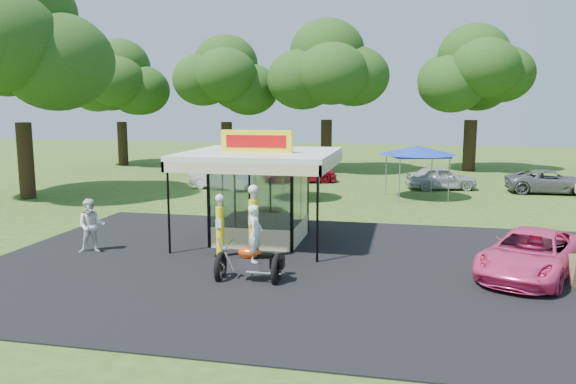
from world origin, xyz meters
name	(u,v)px	position (x,y,z in m)	size (l,w,h in m)	color
ground	(284,285)	(0.00, 0.00, 0.00)	(120.00, 120.00, 0.00)	#305219
asphalt_apron	(298,265)	(0.00, 2.00, 0.02)	(20.00, 14.00, 0.04)	black
gas_station_kiosk	(261,194)	(-2.00, 4.99, 1.78)	(5.40, 5.40, 4.18)	white
gas_pump_left	(220,227)	(-2.72, 2.44, 1.03)	(0.40, 0.40, 2.15)	black
gas_pump_right	(254,224)	(-1.54, 2.33, 1.21)	(0.47, 0.47, 2.52)	black
motorcycle	(253,251)	(-0.95, 0.14, 0.91)	(2.00, 1.01, 2.35)	black
spare_tires	(230,239)	(-2.80, 3.72, 0.32)	(0.83, 0.68, 0.67)	black
kiosk_car	(275,217)	(-2.00, 7.20, 0.48)	(1.13, 2.82, 0.96)	yellow
pink_sedan	(531,254)	(6.98, 2.37, 0.69)	(2.28, 4.93, 1.37)	#F14183
spectator_west	(91,226)	(-7.27, 2.10, 0.94)	(0.92, 0.71, 1.89)	white
bg_car_a	(223,178)	(-7.66, 17.24, 0.66)	(1.40, 4.02, 1.32)	silver
bg_car_b	(299,171)	(-3.72, 21.38, 0.72)	(2.03, 4.99, 1.45)	#AD0D1E
bg_car_c	(441,178)	(5.30, 19.92, 0.71)	(1.68, 4.17, 1.42)	#AEB0B3
bg_car_d	(550,182)	(11.42, 19.75, 0.68)	(2.25, 4.87, 1.35)	#5D5D5F
tent_west	(288,155)	(-3.02, 14.49, 2.42)	(3.82, 3.82, 2.67)	gray
tent_east	(417,151)	(3.79, 16.35, 2.61)	(4.13, 4.13, 2.89)	gray
oak_far_a	(120,87)	(-20.46, 28.74, 6.56)	(8.70, 8.70, 10.31)	black
oak_far_b	(226,86)	(-11.06, 28.37, 6.60)	(8.67, 8.67, 10.34)	black
oak_far_c	(327,78)	(-2.88, 27.89, 7.13)	(9.54, 9.54, 11.24)	black
oak_far_d	(473,80)	(7.95, 30.65, 6.97)	(9.19, 9.19, 10.94)	black
oak_near	(18,55)	(-17.03, 11.77, 7.68)	(10.64, 10.64, 12.25)	black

